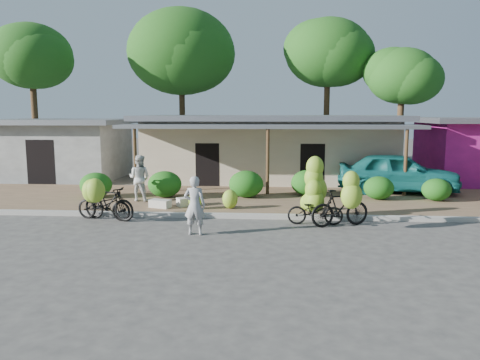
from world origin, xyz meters
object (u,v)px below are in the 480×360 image
object	(u,v)px
tree_near_right	(399,75)
vendor	(195,205)
bike_center	(315,197)
bike_right	(343,204)
teal_van	(398,173)
sack_far	(160,204)
bystander	(139,178)
tree_far_center	(178,50)
bike_left	(107,201)
tree_back_left	(29,55)
bike_far_left	(102,203)
sack_near	(189,201)
tree_center_right	(325,51)

from	to	relation	value
tree_near_right	vendor	distance (m)	18.15
tree_near_right	bike_center	distance (m)	15.07
bike_right	teal_van	world-z (taller)	teal_van
sack_far	teal_van	distance (m)	10.13
sack_far	bystander	distance (m)	1.80
tree_far_center	bystander	size ratio (longest dim) A/B	5.53
bike_left	tree_far_center	bearing A→B (deg)	19.34
tree_back_left	teal_van	bearing A→B (deg)	-17.98
sack_far	bystander	bearing A→B (deg)	131.58
bike_right	vendor	size ratio (longest dim) A/B	1.17
tree_back_left	sack_far	world-z (taller)	tree_back_left
bike_far_left	bystander	xyz separation A→B (m)	(0.43, 2.83, 0.42)
bike_far_left	bike_left	distance (m)	0.20
tree_back_left	bystander	world-z (taller)	tree_back_left
bike_center	sack_near	distance (m)	4.81
tree_back_left	bystander	xyz separation A→B (m)	(8.80, -8.91, -5.74)
bike_left	bystander	world-z (taller)	bystander
sack_near	teal_van	distance (m)	9.07
tree_far_center	bike_far_left	xyz separation A→B (m)	(0.38, -14.75, -6.71)
bike_right	sack_near	bearing A→B (deg)	43.75
tree_near_right	tree_far_center	bearing A→B (deg)	173.42
bike_center	vendor	xyz separation A→B (m)	(-3.56, -1.74, 0.03)
bike_center	bike_right	world-z (taller)	bike_center
tree_back_left	bike_far_left	xyz separation A→B (m)	(8.37, -11.75, -6.16)
tree_near_right	vendor	size ratio (longest dim) A/B	4.20
bike_far_left	sack_near	bearing A→B (deg)	-38.51
tree_back_left	bike_left	xyz separation A→B (m)	(8.55, -11.82, -6.09)
bike_center	tree_back_left	bearing A→B (deg)	53.60
tree_far_center	bystander	bearing A→B (deg)	-86.14
bike_center	sack_far	world-z (taller)	bike_center
bike_right	sack_far	bearing A→B (deg)	50.82
tree_center_right	sack_far	distance (m)	16.88
tree_near_right	bike_right	world-z (taller)	tree_near_right
bike_left	bike_center	world-z (taller)	bike_center
tree_center_right	tree_far_center	bearing A→B (deg)	-176.82
bike_right	bystander	bearing A→B (deg)	44.87
tree_near_right	bike_center	xyz separation A→B (m)	(-5.75, -13.08, -4.81)
tree_near_right	sack_near	world-z (taller)	tree_near_right
tree_back_left	sack_near	size ratio (longest dim) A/B	10.03
bike_right	tree_far_center	bearing A→B (deg)	6.99
bike_left	teal_van	xyz separation A→B (m)	(10.66, 5.59, 0.31)
bike_far_left	sack_near	world-z (taller)	bike_far_left
bike_far_left	bystander	world-z (taller)	bystander
bike_left	bike_right	bearing A→B (deg)	-75.40
bike_right	vendor	xyz separation A→B (m)	(-4.36, -1.16, 0.12)
bike_left	bike_center	bearing A→B (deg)	-70.73
bike_left	tree_center_right	bearing A→B (deg)	-11.67
tree_center_right	bike_left	world-z (taller)	tree_center_right
bike_center	bystander	world-z (taller)	bike_center
tree_center_right	bystander	size ratio (longest dim) A/B	5.19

